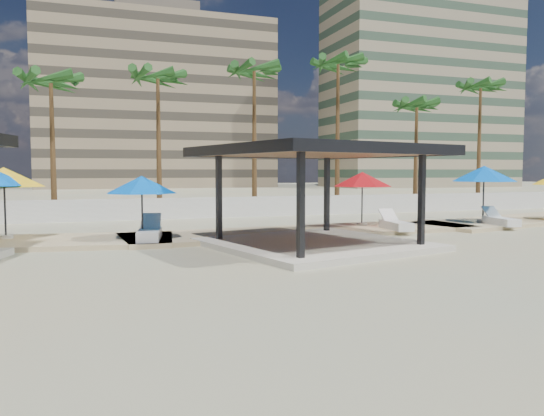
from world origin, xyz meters
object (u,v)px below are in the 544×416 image
(lounger_a, at_px, (150,234))
(lounger_b, at_px, (500,221))
(pavilion_central, at_px, (316,187))
(umbrella_c, at_px, (362,179))
(lounger_c, at_px, (395,225))

(lounger_a, height_order, lounger_b, lounger_a)
(pavilion_central, distance_m, umbrella_c, 6.59)
(lounger_b, relative_size, lounger_c, 1.00)
(pavilion_central, relative_size, lounger_b, 3.79)
(lounger_a, bearing_deg, pavilion_central, -106.32)
(umbrella_c, height_order, lounger_b, umbrella_c)
(pavilion_central, bearing_deg, lounger_b, 0.41)
(umbrella_c, height_order, lounger_a, umbrella_c)
(pavilion_central, relative_size, lounger_a, 3.48)
(lounger_a, bearing_deg, lounger_b, -79.69)
(lounger_a, relative_size, lounger_c, 1.09)
(lounger_b, bearing_deg, lounger_c, 98.56)
(pavilion_central, xyz_separation_m, lounger_a, (-5.57, 2.80, -1.76))
(lounger_b, bearing_deg, umbrella_c, 80.68)
(umbrella_c, relative_size, lounger_c, 1.27)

